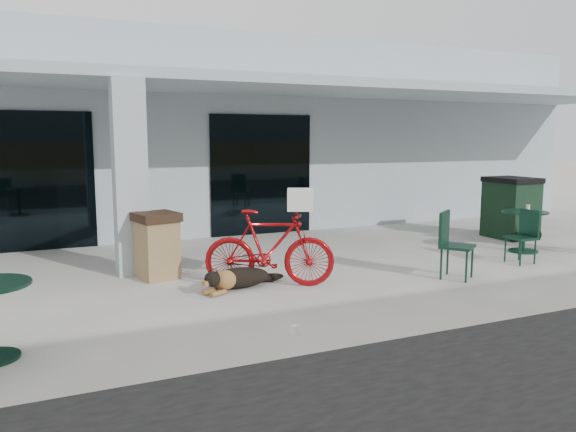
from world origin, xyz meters
name	(u,v)px	position (x,y,z in m)	size (l,w,h in m)	color
ground	(272,299)	(0.00, 0.00, 0.00)	(80.00, 80.00, 0.00)	#BBB7B1
building	(151,135)	(0.00, 8.50, 2.25)	(22.00, 7.00, 4.50)	#9EAAB3
storefront_glass_left	(17,182)	(-3.20, 4.98, 1.35)	(2.80, 0.06, 2.70)	black
storefront_glass_right	(262,175)	(1.80, 4.98, 1.35)	(2.40, 0.06, 2.70)	black
column	(130,177)	(-1.50, 2.30, 1.56)	(0.50, 0.50, 3.12)	#9EAAB3
overhang	(198,83)	(0.00, 3.60, 3.21)	(22.00, 2.80, 0.18)	#9EAAB3
bicycle	(269,248)	(0.22, 0.64, 0.58)	(0.54, 1.91, 1.15)	maroon
laundry_basket	(300,199)	(0.63, 0.45, 1.30)	(0.50, 0.37, 0.30)	white
dog	(239,277)	(-0.24, 0.70, 0.18)	(1.07, 0.36, 0.36)	black
cup_near_dog	(294,330)	(-0.31, -1.39, 0.05)	(0.08, 0.08, 0.10)	white
cafe_table_far	(524,232)	(5.66, 0.98, 0.40)	(0.85, 0.85, 0.79)	#123627
cafe_chair_far_a	(457,246)	(3.07, -0.13, 0.53)	(0.47, 0.52, 1.05)	#123627
cafe_chair_far_b	(521,237)	(4.83, 0.28, 0.47)	(0.42, 0.46, 0.94)	#123627
cup_on_table	(528,207)	(5.81, 1.07, 0.85)	(0.08, 0.08, 0.10)	white
trash_receptacle	(157,246)	(-1.20, 1.80, 0.52)	(0.61, 0.61, 1.04)	olive
wheeled_bin	(511,208)	(6.59, 2.25, 0.67)	(0.82, 1.04, 1.33)	black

